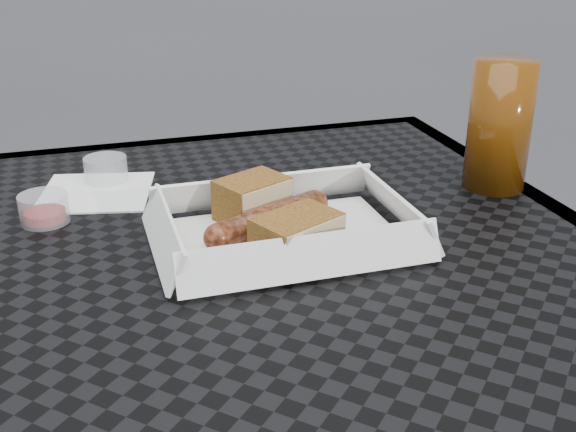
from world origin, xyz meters
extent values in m
cube|color=black|center=(0.00, 0.00, 0.74)|extent=(0.80, 0.80, 0.01)
cube|color=black|center=(0.00, 0.39, 0.73)|extent=(0.80, 0.03, 0.03)
cube|color=black|center=(0.39, 0.00, 0.73)|extent=(0.03, 0.80, 0.03)
cylinder|color=black|center=(0.35, 0.35, 0.36)|extent=(0.03, 0.03, 0.73)
cube|color=white|center=(0.08, 0.04, 0.75)|extent=(0.22, 0.15, 0.00)
cylinder|color=brown|center=(0.07, 0.05, 0.76)|extent=(0.12, 0.08, 0.03)
sphere|color=brown|center=(0.13, 0.08, 0.76)|extent=(0.03, 0.03, 0.03)
sphere|color=brown|center=(0.01, 0.02, 0.76)|extent=(0.03, 0.03, 0.03)
cube|color=brown|center=(0.06, 0.09, 0.77)|extent=(0.08, 0.07, 0.04)
cube|color=brown|center=(0.08, 0.00, 0.77)|extent=(0.09, 0.08, 0.04)
cylinder|color=#E74E0A|center=(0.13, 0.00, 0.75)|extent=(0.02, 0.02, 0.00)
torus|color=white|center=(0.14, -0.01, 0.75)|extent=(0.02, 0.02, 0.00)
cube|color=#B2D17F|center=(0.14, 0.00, 0.75)|extent=(0.02, 0.02, 0.00)
cube|color=white|center=(-0.09, 0.22, 0.75)|extent=(0.14, 0.14, 0.00)
cylinder|color=maroon|center=(-0.14, 0.15, 0.76)|extent=(0.05, 0.05, 0.03)
cylinder|color=silver|center=(-0.07, 0.25, 0.76)|extent=(0.05, 0.05, 0.03)
cylinder|color=#512906|center=(0.35, 0.10, 0.82)|extent=(0.07, 0.07, 0.15)
camera|label=1|loc=(-0.10, -0.57, 1.05)|focal=45.00mm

